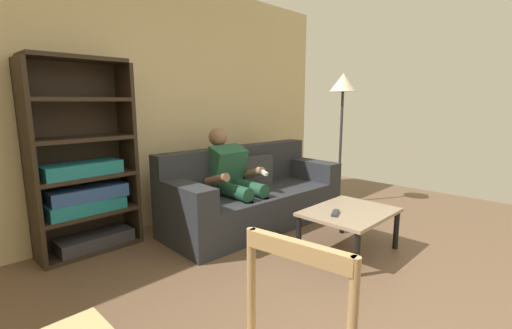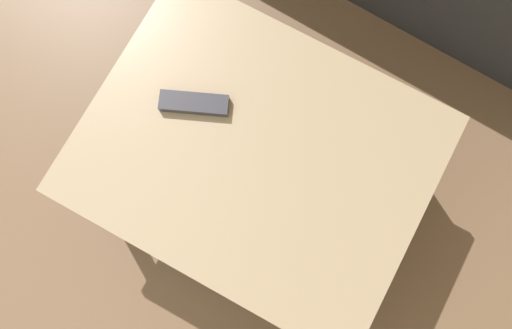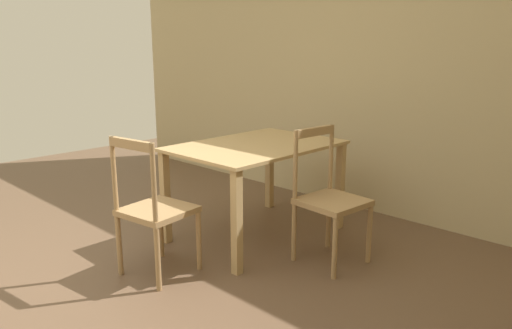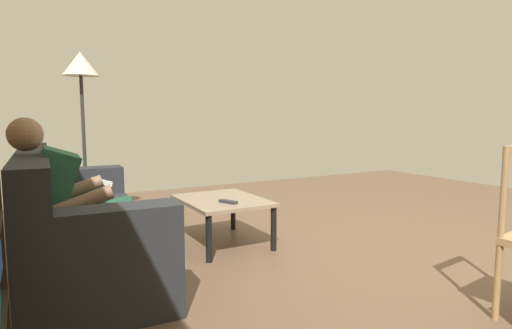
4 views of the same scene
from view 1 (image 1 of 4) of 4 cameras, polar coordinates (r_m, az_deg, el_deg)
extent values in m
cube|color=#D1BC8C|center=(3.95, -21.78, 9.18)|extent=(6.34, 0.12, 2.76)
cube|color=#282B30|center=(4.04, 0.00, -7.04)|extent=(2.18, 0.94, 0.41)
cube|color=#282B30|center=(4.16, -3.00, -0.26)|extent=(2.15, 0.30, 0.48)
cube|color=#282B30|center=(3.40, -11.83, -4.95)|extent=(0.28, 0.85, 0.24)
cube|color=#282B30|center=(4.64, 8.59, -0.75)|extent=(0.28, 0.85, 0.24)
cube|color=#323537|center=(4.15, -0.01, -1.09)|extent=(0.42, 0.20, 0.36)
cube|color=#23563D|center=(3.92, -5.09, -0.84)|extent=(0.42, 0.39, 0.56)
sphere|color=#8C664C|center=(3.96, -6.25, 4.52)|extent=(0.21, 0.21, 0.21)
cylinder|color=#1C4530|center=(3.66, -3.48, -4.43)|extent=(0.17, 0.45, 0.15)
cylinder|color=#8C664C|center=(3.59, -1.16, -9.32)|extent=(0.11, 0.11, 0.41)
cube|color=black|center=(3.59, -0.27, -12.09)|extent=(0.11, 0.24, 0.08)
cylinder|color=#1C4530|center=(3.80, -0.92, -3.86)|extent=(0.17, 0.45, 0.15)
cylinder|color=#8C664C|center=(3.73, 1.39, -8.54)|extent=(0.11, 0.11, 0.41)
cube|color=black|center=(3.73, 2.25, -11.20)|extent=(0.11, 0.24, 0.08)
cylinder|color=#8C664C|center=(3.64, -6.41, -2.47)|extent=(0.11, 0.36, 0.19)
cylinder|color=#8C664C|center=(3.95, -0.59, -1.39)|extent=(0.11, 0.36, 0.19)
cube|color=white|center=(3.83, 1.02, -1.15)|extent=(0.05, 0.16, 0.08)
cube|color=gray|center=(3.40, 15.03, -7.50)|extent=(0.85, 0.67, 0.03)
cylinder|color=black|center=(3.02, 16.15, -13.93)|extent=(0.05, 0.05, 0.37)
cylinder|color=black|center=(3.67, 21.92, -9.87)|extent=(0.05, 0.05, 0.37)
cylinder|color=black|center=(3.31, 7.01, -11.40)|extent=(0.05, 0.05, 0.37)
cylinder|color=black|center=(3.91, 13.90, -8.17)|extent=(0.05, 0.05, 0.37)
cube|color=#2D2D38|center=(3.25, 12.82, -7.74)|extent=(0.18, 0.11, 0.02)
cube|color=#2D2319|center=(3.46, -33.02, -0.17)|extent=(0.04, 0.36, 1.76)
cube|color=#2D2319|center=(3.73, -20.12, 1.53)|extent=(0.04, 0.36, 1.76)
cube|color=#2D2319|center=(3.73, -27.20, 1.01)|extent=(0.90, 0.02, 1.76)
cube|color=#2D2319|center=(3.80, -25.27, -12.19)|extent=(0.82, 0.36, 0.04)
cube|color=#2D2319|center=(3.68, -25.69, -7.12)|extent=(0.82, 0.36, 0.04)
cube|color=#2D2319|center=(3.60, -26.12, -1.76)|extent=(0.82, 0.36, 0.04)
cube|color=#2D2319|center=(3.55, -26.57, 3.80)|extent=(0.82, 0.36, 0.04)
cube|color=#2D2319|center=(3.53, -27.03, 9.46)|extent=(0.82, 0.36, 0.04)
cube|color=#2D2319|center=(3.55, -27.51, 15.12)|extent=(0.82, 0.36, 0.04)
cube|color=#333338|center=(3.76, -24.78, -11.09)|extent=(0.68, 0.30, 0.12)
cube|color=teal|center=(3.63, -26.05, -6.08)|extent=(0.68, 0.30, 0.12)
cube|color=#2D5193|center=(3.61, -25.81, -4.18)|extent=(0.68, 0.30, 0.12)
cube|color=teal|center=(3.55, -26.63, -0.65)|extent=(0.68, 0.32, 0.12)
cylinder|color=tan|center=(1.36, -0.77, -20.69)|extent=(0.03, 0.03, 0.52)
cube|color=tan|center=(1.16, 6.90, -13.72)|extent=(0.09, 0.38, 0.06)
cylinder|color=black|center=(5.09, 13.25, -5.84)|extent=(0.28, 0.28, 0.03)
cylinder|color=#333333|center=(4.94, 13.61, 2.57)|extent=(0.04, 0.04, 1.53)
cone|color=beige|center=(4.91, 14.06, 12.88)|extent=(0.36, 0.36, 0.24)
camera|label=2|loc=(3.25, 19.93, 11.25)|focal=32.00mm
camera|label=3|loc=(4.07, -8.97, 11.91)|focal=34.15mm
camera|label=4|loc=(3.13, -54.14, 0.86)|focal=29.64mm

